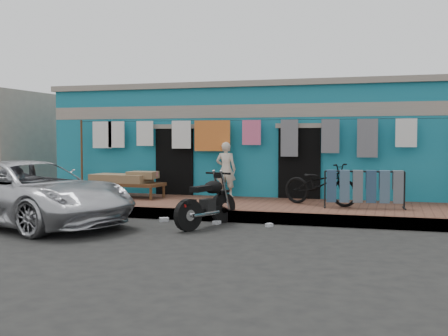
# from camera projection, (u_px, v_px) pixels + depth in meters

# --- Properties ---
(ground) EXTENTS (80.00, 80.00, 0.00)m
(ground) POSITION_uv_depth(u_px,v_px,m) (194.00, 233.00, 10.79)
(ground) COLOR black
(ground) RESTS_ON ground
(sidewalk) EXTENTS (28.00, 3.00, 0.25)m
(sidewalk) POSITION_uv_depth(u_px,v_px,m) (236.00, 208.00, 13.64)
(sidewalk) COLOR brown
(sidewalk) RESTS_ON ground
(curb) EXTENTS (28.00, 0.10, 0.25)m
(curb) POSITION_uv_depth(u_px,v_px,m) (218.00, 216.00, 12.26)
(curb) COLOR gray
(curb) RESTS_ON ground
(building) EXTENTS (12.20, 5.20, 3.36)m
(building) POSITION_uv_depth(u_px,v_px,m) (271.00, 143.00, 17.37)
(building) COLOR #17748F
(building) RESTS_ON ground
(clothesline) EXTENTS (10.06, 0.06, 2.10)m
(clothesline) POSITION_uv_depth(u_px,v_px,m) (235.00, 138.00, 14.86)
(clothesline) COLOR brown
(clothesline) RESTS_ON sidewalk
(car) EXTENTS (5.38, 3.56, 1.39)m
(car) POSITION_uv_depth(u_px,v_px,m) (29.00, 192.00, 11.72)
(car) COLOR silver
(car) RESTS_ON ground
(seated_person) EXTENTS (0.54, 0.37, 1.48)m
(seated_person) POSITION_uv_depth(u_px,v_px,m) (226.00, 170.00, 14.93)
(seated_person) COLOR beige
(seated_person) RESTS_ON sidewalk
(bicycle) EXTENTS (1.98, 1.26, 1.21)m
(bicycle) POSITION_uv_depth(u_px,v_px,m) (320.00, 180.00, 13.15)
(bicycle) COLOR black
(bicycle) RESTS_ON sidewalk
(motorcycle) EXTENTS (1.35, 1.96, 1.10)m
(motorcycle) POSITION_uv_depth(u_px,v_px,m) (206.00, 200.00, 11.52)
(motorcycle) COLOR black
(motorcycle) RESTS_ON ground
(charpoy) EXTENTS (2.12, 1.23, 0.67)m
(charpoy) POSITION_uv_depth(u_px,v_px,m) (128.00, 185.00, 14.89)
(charpoy) COLOR brown
(charpoy) RESTS_ON sidewalk
(jeans_rack) EXTENTS (1.92, 0.80, 0.88)m
(jeans_rack) POSITION_uv_depth(u_px,v_px,m) (364.00, 189.00, 12.59)
(jeans_rack) COLOR black
(jeans_rack) RESTS_ON sidewalk
(litter_a) EXTENTS (0.24, 0.23, 0.08)m
(litter_a) POSITION_uv_depth(u_px,v_px,m) (164.00, 220.00, 12.26)
(litter_a) COLOR silver
(litter_a) RESTS_ON ground
(litter_b) EXTENTS (0.16, 0.17, 0.07)m
(litter_b) POSITION_uv_depth(u_px,v_px,m) (269.00, 225.00, 11.52)
(litter_b) COLOR silver
(litter_b) RESTS_ON ground
(litter_c) EXTENTS (0.15, 0.18, 0.07)m
(litter_c) POSITION_uv_depth(u_px,v_px,m) (217.00, 222.00, 11.89)
(litter_c) COLOR silver
(litter_c) RESTS_ON ground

